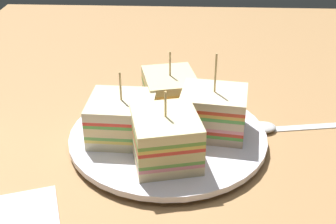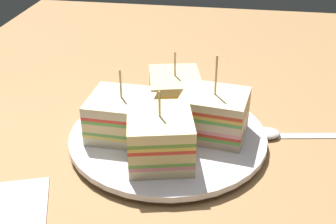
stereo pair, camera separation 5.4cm
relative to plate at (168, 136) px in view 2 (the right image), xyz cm
name	(u,v)px [view 2 (the right image)]	position (x,y,z in cm)	size (l,w,h in cm)	color
ground_plane	(168,148)	(0.00, 0.00, -1.73)	(119.28, 84.86, 1.80)	#A57A4B
plate	(168,136)	(0.00, 0.00, 0.00)	(24.55, 24.55, 1.37)	white
sandwich_wedge_0	(178,94)	(5.50, -0.38, 3.19)	(9.15, 8.15, 8.63)	beige
sandwich_wedge_1	(123,116)	(-0.94, 5.43, 3.05)	(7.67, 8.13, 8.62)	beige
sandwich_wedge_2	(157,138)	(-5.50, 0.33, 3.32)	(9.27, 8.71, 8.61)	beige
sandwich_wedge_3	(213,115)	(0.62, -5.48, 3.33)	(7.50, 8.68, 10.49)	beige
chip_pile	(161,128)	(-0.87, 0.71, 1.64)	(6.54, 5.55, 2.49)	#E3C77F
salad_garnish	(127,104)	(5.43, 6.60, 1.12)	(6.37, 6.56, 1.43)	#569D42
spoon	(283,134)	(3.67, -14.41, -0.43)	(4.54, 15.92, 1.00)	silver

